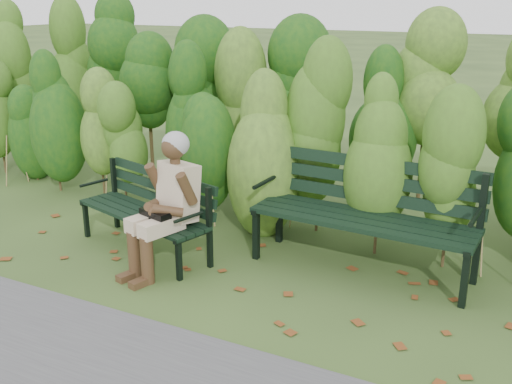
% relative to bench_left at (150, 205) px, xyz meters
% --- Properties ---
extents(ground, '(80.00, 80.00, 0.00)m').
position_rel_bench_left_xyz_m(ground, '(1.15, -0.24, -0.47)').
color(ground, '#30451F').
extents(hedge_band, '(11.04, 1.67, 2.42)m').
position_rel_bench_left_xyz_m(hedge_band, '(1.15, 1.62, 0.79)').
color(hedge_band, '#47381E').
rests_on(hedge_band, ground).
extents(leaf_litter, '(5.93, 2.20, 0.01)m').
position_rel_bench_left_xyz_m(leaf_litter, '(0.91, -0.34, -0.47)').
color(leaf_litter, brown).
rests_on(leaf_litter, ground).
extents(bench_left, '(1.68, 0.94, 0.80)m').
position_rel_bench_left_xyz_m(bench_left, '(0.00, 0.00, 0.00)').
color(bench_left, black).
rests_on(bench_left, ground).
extents(bench_right, '(2.09, 0.77, 1.03)m').
position_rel_bench_left_xyz_m(bench_right, '(2.07, 0.58, 0.14)').
color(bench_right, black).
rests_on(bench_right, ground).
extents(seated_woman, '(0.59, 0.86, 1.31)m').
position_rel_bench_left_xyz_m(seated_woman, '(0.44, -0.30, 0.25)').
color(seated_woman, beige).
rests_on(seated_woman, ground).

